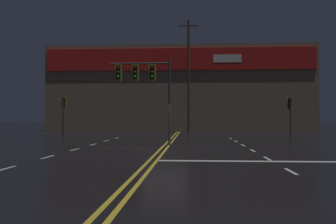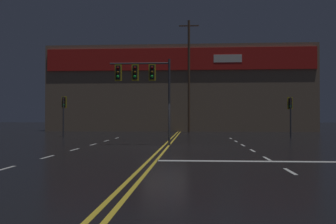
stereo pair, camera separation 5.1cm
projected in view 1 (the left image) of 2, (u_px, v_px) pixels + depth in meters
ground_plane at (165, 147)px, 20.77m from camera, size 200.00×200.00×0.00m
road_markings at (178, 149)px, 19.60m from camera, size 13.49×60.00×0.01m
traffic_signal_median at (143, 78)px, 22.27m from camera, size 3.64×0.36×5.13m
traffic_signal_corner_northwest at (64, 107)px, 32.11m from camera, size 0.42×0.36×3.46m
traffic_signal_corner_northeast at (290, 108)px, 30.71m from camera, size 0.42×0.36×3.32m
building_backdrop at (180, 91)px, 48.21m from camera, size 31.79×10.23×10.19m
utility_pole_row at (178, 78)px, 41.39m from camera, size 48.41×0.26×12.41m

